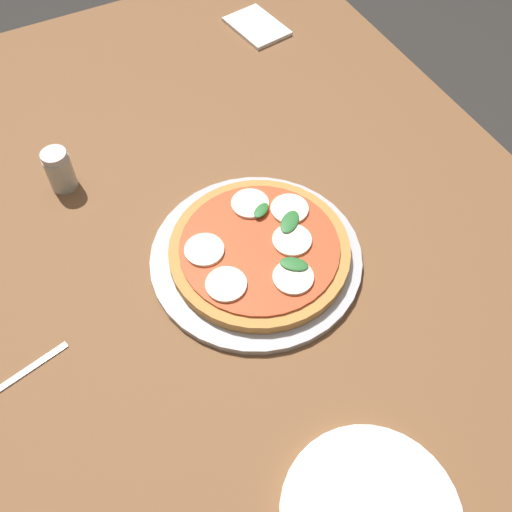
% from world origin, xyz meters
% --- Properties ---
extents(ground_plane, '(6.00, 6.00, 0.00)m').
position_xyz_m(ground_plane, '(0.00, 0.00, 0.00)').
color(ground_plane, '#2D2B28').
extents(dining_table, '(1.35, 1.10, 0.75)m').
position_xyz_m(dining_table, '(0.00, 0.00, 0.66)').
color(dining_table, brown).
rests_on(dining_table, ground_plane).
extents(serving_tray, '(0.32, 0.32, 0.01)m').
position_xyz_m(serving_tray, '(0.09, 0.05, 0.75)').
color(serving_tray, '#B2B2B7').
rests_on(serving_tray, dining_table).
extents(pizza, '(0.27, 0.27, 0.03)m').
position_xyz_m(pizza, '(0.09, 0.06, 0.77)').
color(pizza, '#C6843F').
rests_on(pizza, serving_tray).
extents(napkin, '(0.14, 0.11, 0.01)m').
position_xyz_m(napkin, '(-0.44, 0.33, 0.75)').
color(napkin, white).
rests_on(napkin, dining_table).
extents(pepper_shaker, '(0.04, 0.04, 0.07)m').
position_xyz_m(pepper_shaker, '(-0.19, -0.16, 0.78)').
color(pepper_shaker, '#B2B7AD').
rests_on(pepper_shaker, dining_table).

